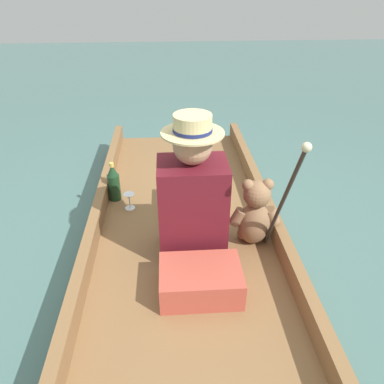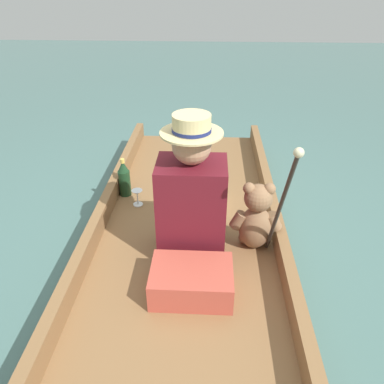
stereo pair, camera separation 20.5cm
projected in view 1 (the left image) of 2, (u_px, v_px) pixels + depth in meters
name	position (u px, v px, depth m)	size (l,w,h in m)	color
ground_plane	(185.00, 254.00, 2.36)	(16.00, 16.00, 0.00)	#476B66
punt_boat	(185.00, 245.00, 2.32)	(1.16, 3.21, 0.26)	brown
seat_cushion	(200.00, 281.00, 1.87)	(0.41, 0.29, 0.15)	#B24738
seated_person	(192.00, 199.00, 2.12)	(0.37, 0.79, 0.82)	white
teddy_bear	(255.00, 214.00, 2.16)	(0.30, 0.18, 0.43)	#846042
wine_glass	(129.00, 198.00, 2.53)	(0.08, 0.08, 0.12)	silver
walking_cane	(286.00, 194.00, 1.82)	(0.04, 0.42, 0.82)	#2D2823
champagne_bottle	(114.00, 183.00, 2.62)	(0.09, 0.09, 0.29)	#19381E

